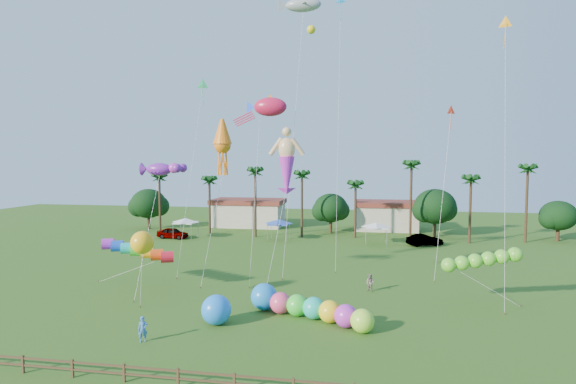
% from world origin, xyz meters
% --- Properties ---
extents(ground, '(160.00, 160.00, 0.00)m').
position_xyz_m(ground, '(0.00, 0.00, 0.00)').
color(ground, '#285116').
rests_on(ground, ground).
extents(tree_line, '(69.46, 8.91, 11.00)m').
position_xyz_m(tree_line, '(3.57, 44.00, 4.28)').
color(tree_line, '#3A2819').
rests_on(tree_line, ground).
extents(buildings_row, '(35.00, 7.00, 4.00)m').
position_xyz_m(buildings_row, '(-3.09, 50.00, 2.00)').
color(buildings_row, beige).
rests_on(buildings_row, ground).
extents(tent_row, '(31.00, 4.00, 0.60)m').
position_xyz_m(tent_row, '(-6.00, 36.33, 2.75)').
color(tent_row, white).
rests_on(tent_row, ground).
extents(fence, '(36.12, 0.12, 1.00)m').
position_xyz_m(fence, '(0.00, -6.00, 0.61)').
color(fence, brown).
rests_on(fence, ground).
extents(car_a, '(4.91, 2.46, 1.60)m').
position_xyz_m(car_a, '(-21.93, 35.63, 0.80)').
color(car_a, '#4C4C54').
rests_on(car_a, ground).
extents(car_b, '(5.06, 3.18, 1.58)m').
position_xyz_m(car_b, '(14.52, 35.99, 0.79)').
color(car_b, '#4C4C54').
rests_on(car_b, ground).
extents(spectator_a, '(0.71, 0.61, 1.65)m').
position_xyz_m(spectator_a, '(-7.59, -0.93, 0.82)').
color(spectator_a, '#3772C3').
rests_on(spectator_a, ground).
extents(spectator_b, '(0.97, 0.93, 1.58)m').
position_xyz_m(spectator_b, '(6.93, 12.82, 0.79)').
color(spectator_b, gray).
rests_on(spectator_b, ground).
extents(caterpillar_inflatable, '(9.78, 5.64, 2.08)m').
position_xyz_m(caterpillar_inflatable, '(2.11, 5.10, 0.87)').
color(caterpillar_inflatable, '#FF4379').
rests_on(caterpillar_inflatable, ground).
extents(blue_ball, '(2.13, 2.13, 2.13)m').
position_xyz_m(blue_ball, '(-3.94, 2.81, 1.07)').
color(blue_ball, '#1C7EFF').
rests_on(blue_ball, ground).
extents(rainbow_tube, '(9.77, 3.08, 3.59)m').
position_xyz_m(rainbow_tube, '(-12.83, 10.01, 3.06)').
color(rainbow_tube, red).
rests_on(rainbow_tube, ground).
extents(green_worm, '(8.91, 2.58, 3.98)m').
position_xyz_m(green_worm, '(13.05, 10.04, 3.28)').
color(green_worm, '#60CD2D').
rests_on(green_worm, ground).
extents(orange_ball_kite, '(2.34, 2.34, 6.12)m').
position_xyz_m(orange_ball_kite, '(-10.82, 5.36, 5.21)').
color(orange_ball_kite, yellow).
rests_on(orange_ball_kite, ground).
extents(merman_kite, '(2.84, 4.16, 14.02)m').
position_xyz_m(merman_kite, '(-0.35, 11.39, 11.23)').
color(merman_kite, '#E9BA84').
rests_on(merman_kite, ground).
extents(fish_kite, '(5.25, 6.99, 18.04)m').
position_xyz_m(fish_kite, '(-3.04, 17.28, 16.99)').
color(fish_kite, '#CA1640').
rests_on(fish_kite, ground).
extents(shark_kite, '(5.44, 7.93, 29.19)m').
position_xyz_m(shark_kite, '(-0.36, 21.78, 28.26)').
color(shark_kite, '#9499A1').
rests_on(shark_kite, ground).
extents(squid_kite, '(2.33, 4.56, 15.72)m').
position_xyz_m(squid_kite, '(-7.20, 14.64, 13.12)').
color(squid_kite, orange).
rests_on(squid_kite, ground).
extents(lobster_kite, '(4.49, 5.49, 11.67)m').
position_xyz_m(lobster_kite, '(-11.66, 10.32, 10.86)').
color(lobster_kite, purple).
rests_on(lobster_kite, ground).
extents(delta_kite_red, '(2.55, 4.75, 17.28)m').
position_xyz_m(delta_kite_red, '(14.89, 21.02, 16.40)').
color(delta_kite_red, '#F4371B').
rests_on(delta_kite_red, ground).
extents(delta_kite_yellow, '(1.24, 4.53, 23.39)m').
position_xyz_m(delta_kite_yellow, '(17.46, 12.58, 22.32)').
color(delta_kite_yellow, '#FFA21A').
rests_on(delta_kite_yellow, ground).
extents(delta_kite_green, '(2.22, 4.32, 20.11)m').
position_xyz_m(delta_kite_green, '(-10.29, 17.70, 19.18)').
color(delta_kite_green, '#38EF80').
rests_on(delta_kite_green, ground).
extents(delta_kite_blue, '(1.34, 4.68, 29.80)m').
position_xyz_m(delta_kite_blue, '(3.53, 23.24, 28.58)').
color(delta_kite_blue, '#1680CA').
rests_on(delta_kite_blue, ground).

